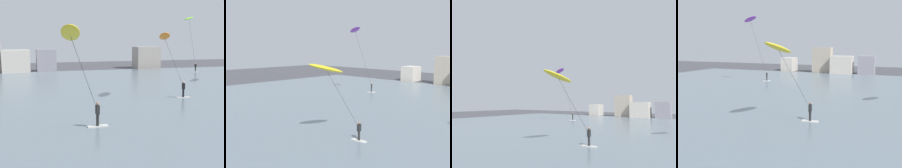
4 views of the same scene
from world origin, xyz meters
The scene contains 4 objects.
water_bay centered at (0.00, 30.24, 0.05)m, with size 84.00×52.00×0.10m, color slate.
far_shore_buildings centered at (-2.07, 57.92, 2.22)m, with size 43.47×5.99×5.90m.
kitesurfer_yellow centered at (-3.48, 16.48, 5.73)m, with size 3.51×3.86×6.71m.
kitesurfer_purple centered at (-18.08, 36.74, 9.65)m, with size 3.90×4.29×11.15m.
Camera 4 is at (5.00, -2.10, 6.38)m, focal length 42.27 mm.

